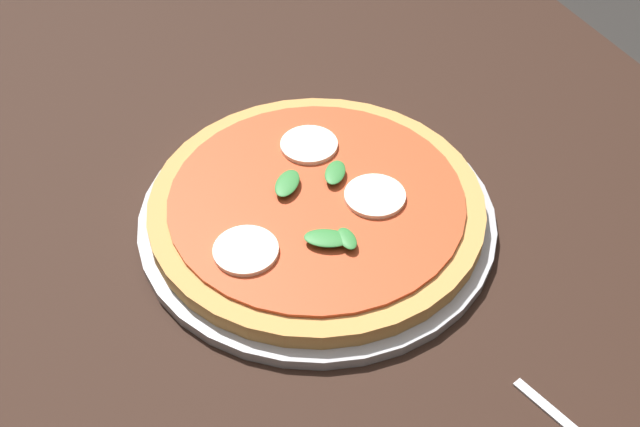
% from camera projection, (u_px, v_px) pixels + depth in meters
% --- Properties ---
extents(dining_table, '(1.51, 1.01, 0.73)m').
position_uv_depth(dining_table, '(326.00, 290.00, 0.87)').
color(dining_table, black).
rests_on(dining_table, ground_plane).
extents(serving_tray, '(0.37, 0.37, 0.01)m').
position_uv_depth(serving_tray, '(320.00, 216.00, 0.82)').
color(serving_tray, '#B2B2B7').
rests_on(serving_tray, dining_table).
extents(pizza, '(0.35, 0.35, 0.03)m').
position_uv_depth(pizza, '(319.00, 204.00, 0.81)').
color(pizza, tan).
rests_on(pizza, serving_tray).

